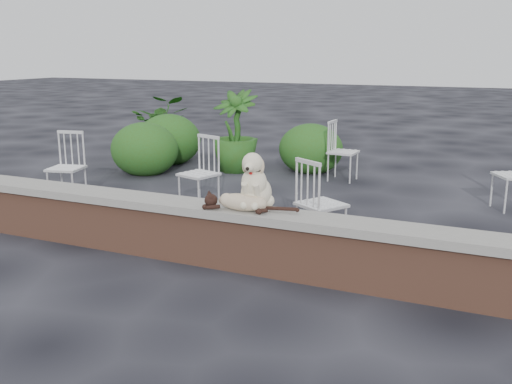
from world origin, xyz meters
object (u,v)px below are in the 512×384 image
at_px(chair_a, 66,167).
at_px(chair_b, 199,173).
at_px(cat, 242,201).
at_px(dog, 256,179).
at_px(chair_e, 343,151).
at_px(chair_c, 321,203).
at_px(potted_plant_a, 162,126).
at_px(potted_plant_b, 235,131).

bearing_deg(chair_a, chair_b, -0.86).
bearing_deg(cat, dog, 55.73).
height_order(cat, chair_e, chair_e).
height_order(chair_e, chair_c, same).
bearing_deg(chair_b, potted_plant_a, 146.47).
distance_m(chair_c, potted_plant_b, 4.03).
height_order(chair_a, chair_b, same).
distance_m(chair_e, chair_b, 2.69).
distance_m(dog, cat, 0.25).
bearing_deg(chair_e, chair_c, -165.87).
bearing_deg(dog, chair_c, 58.39).
bearing_deg(potted_plant_a, cat, -50.38).
bearing_deg(chair_c, chair_a, 25.69).
bearing_deg(chair_e, chair_b, 154.72).
bearing_deg(chair_e, potted_plant_a, 82.75).
distance_m(chair_a, chair_b, 1.88).
bearing_deg(potted_plant_a, chair_b, -50.32).
distance_m(dog, chair_b, 2.24).
distance_m(dog, chair_a, 3.59).
bearing_deg(chair_c, potted_plant_b, -19.53).
relative_size(dog, potted_plant_a, 0.46).
xyz_separation_m(dog, chair_b, (-1.52, 1.60, -0.38)).
bearing_deg(chair_b, chair_c, -5.77).
relative_size(dog, potted_plant_b, 0.40).
distance_m(cat, chair_c, 1.08).
relative_size(dog, chair_b, 0.58).
distance_m(chair_c, chair_b, 2.06).
bearing_deg(chair_e, dog, -173.60).
height_order(chair_c, potted_plant_b, potted_plant_b).
bearing_deg(potted_plant_a, chair_e, -9.91).
relative_size(dog, chair_e, 0.58).
distance_m(chair_e, potted_plant_a, 3.84).
height_order(chair_c, chair_a, same).
height_order(chair_e, potted_plant_b, potted_plant_b).
bearing_deg(potted_plant_a, chair_a, -78.75).
height_order(chair_e, chair_b, same).
xyz_separation_m(chair_e, chair_b, (-1.26, -2.38, 0.00)).
distance_m(chair_e, chair_c, 3.23).
height_order(cat, chair_a, chair_a).
xyz_separation_m(chair_a, potted_plant_b, (1.23, 2.74, 0.22)).
relative_size(dog, chair_c, 0.58).
height_order(dog, cat, dog).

